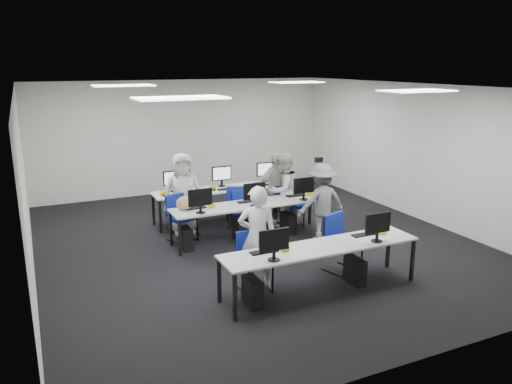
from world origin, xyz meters
name	(u,v)px	position (x,y,z in m)	size (l,w,h in m)	color
room	(255,167)	(0.00, 0.00, 1.50)	(9.00, 9.02, 3.00)	black
ceiling_panels	(255,88)	(0.00, 0.00, 2.98)	(5.20, 4.60, 0.02)	white
desk_front	(321,249)	(0.00, -2.40, 0.68)	(3.20, 0.70, 0.73)	#B3B5B8
desk_mid	(251,206)	(0.00, 0.20, 0.68)	(3.20, 0.70, 0.73)	#B3B5B8
desk_back	(225,190)	(0.00, 1.60, 0.68)	(3.20, 0.70, 0.73)	#B3B5B8
equipment_front	(310,272)	(-0.19, -2.42, 0.36)	(2.51, 0.41, 1.19)	#0C1DA1
equipment_mid	(242,223)	(-0.19, 0.18, 0.36)	(2.91, 0.41, 1.19)	white
equipment_back	(233,203)	(0.19, 1.62, 0.36)	(2.91, 0.41, 1.19)	white
chair_0	(254,272)	(-0.91, -1.93, 0.29)	(0.46, 0.50, 0.91)	navy
chair_1	(342,254)	(0.74, -1.90, 0.31)	(0.61, 0.64, 0.98)	navy
chair_2	(182,226)	(-1.28, 0.68, 0.29)	(0.60, 0.62, 0.92)	navy
chair_3	(243,219)	(0.03, 0.67, 0.27)	(0.51, 0.54, 0.84)	navy
chair_4	(294,212)	(1.24, 0.65, 0.27)	(0.55, 0.57, 0.84)	navy
chair_5	(187,222)	(-1.09, 0.98, 0.27)	(0.52, 0.54, 0.84)	navy
chair_6	(237,213)	(0.07, 1.08, 0.29)	(0.60, 0.62, 0.92)	navy
chair_7	(276,210)	(0.98, 0.98, 0.27)	(0.50, 0.53, 0.87)	navy
handbag	(184,203)	(-1.31, 0.34, 0.86)	(0.32, 0.20, 0.26)	olive
student_0	(257,237)	(-0.82, -1.85, 0.82)	(0.60, 0.39, 1.64)	#B9B6AE
student_1	(283,190)	(0.97, 0.65, 0.79)	(0.77, 0.60, 1.59)	#B9B6AE
student_2	(183,194)	(-1.10, 1.12, 0.84)	(0.82, 0.53, 1.68)	#B9B6AE
student_3	(276,188)	(0.92, 0.91, 0.78)	(0.92, 0.38, 1.57)	#B9B6AE
photographer	(322,202)	(1.27, -0.40, 0.77)	(0.99, 0.57, 1.53)	gray
dslr_camera	(319,160)	(1.28, -0.22, 1.58)	(0.14, 0.18, 0.10)	black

